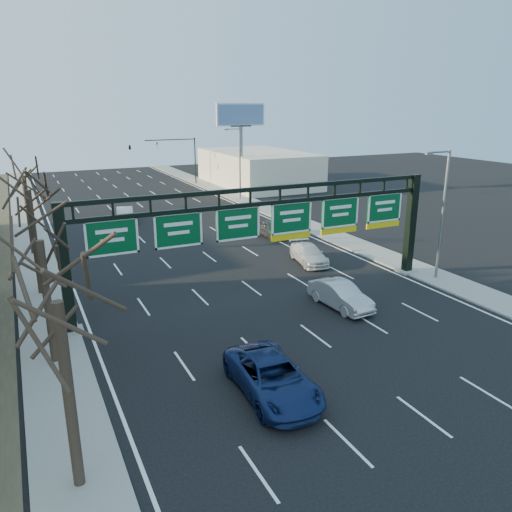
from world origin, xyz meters
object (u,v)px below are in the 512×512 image
car_white_wagon (309,254)px  car_silver_sedan (340,295)px  sign_gantry (267,228)px  car_blue_suv (272,378)px

car_white_wagon → car_silver_sedan: bearing=-98.9°
sign_gantry → car_blue_suv: size_ratio=4.24×
car_white_wagon → car_blue_suv: bearing=-115.9°
sign_gantry → car_blue_suv: 11.74m
sign_gantry → car_silver_sedan: bearing=-44.8°
sign_gantry → car_blue_suv: sign_gantry is taller
sign_gantry → car_silver_sedan: (3.32, -3.30, -3.86)m
car_silver_sedan → car_white_wagon: bearing=66.6°
car_blue_suv → car_white_wagon: 18.83m
sign_gantry → car_silver_sedan: size_ratio=5.24×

